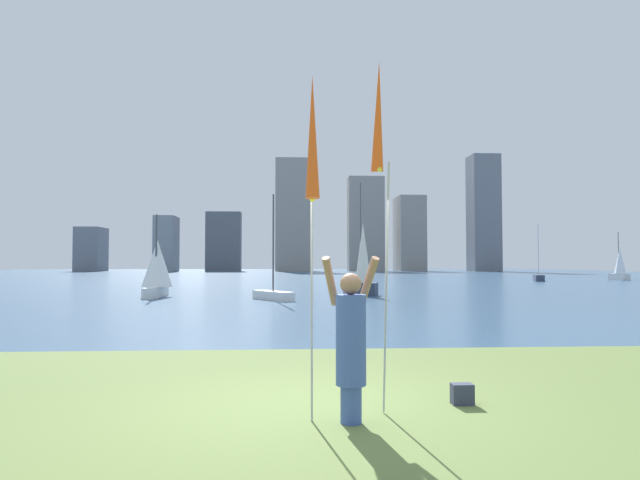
% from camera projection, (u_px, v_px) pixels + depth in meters
% --- Properties ---
extents(ground, '(120.00, 138.00, 0.12)m').
position_uv_depth(ground, '(292.00, 279.00, 57.60)').
color(ground, '#5B7038').
extents(person, '(0.68, 0.50, 1.86)m').
position_uv_depth(person, '(351.00, 340.00, 6.11)').
color(person, '#3F59A5').
rests_on(person, ground).
extents(kite_flag_left, '(0.16, 0.40, 3.93)m').
position_uv_depth(kite_flag_left, '(312.00, 143.00, 6.15)').
color(kite_flag_left, '#B2B2B7').
rests_on(kite_flag_left, ground).
extents(kite_flag_right, '(0.16, 0.91, 4.32)m').
position_uv_depth(kite_flag_right, '(378.00, 124.00, 6.89)').
color(kite_flag_right, '#B2B2B7').
rests_on(kite_flag_right, ground).
extents(bag, '(0.27, 0.17, 0.26)m').
position_uv_depth(bag, '(462.00, 394.00, 6.86)').
color(bag, '#33384C').
rests_on(bag, ground).
extents(sailboat_1, '(1.50, 2.63, 5.16)m').
position_uv_depth(sailboat_1, '(539.00, 277.00, 49.64)').
color(sailboat_1, '#333D51').
rests_on(sailboat_1, ground).
extents(sailboat_2, '(1.86, 1.36, 6.00)m').
position_uv_depth(sailboat_2, '(362.00, 262.00, 28.84)').
color(sailboat_2, '#333D51').
rests_on(sailboat_2, ground).
extents(sailboat_4, '(2.04, 2.67, 4.93)m').
position_uv_depth(sailboat_4, '(273.00, 294.00, 25.29)').
color(sailboat_4, white).
rests_on(sailboat_4, ground).
extents(sailboat_5, '(1.59, 3.07, 4.15)m').
position_uv_depth(sailboat_5, '(157.00, 267.00, 27.52)').
color(sailboat_5, white).
rests_on(sailboat_5, ground).
extents(sailboat_6, '(1.19, 2.14, 4.59)m').
position_uv_depth(sailboat_6, '(620.00, 265.00, 51.96)').
color(sailboat_6, silver).
rests_on(sailboat_6, ground).
extents(skyline_tower_0, '(4.30, 6.23, 7.98)m').
position_uv_depth(skyline_tower_0, '(91.00, 249.00, 99.71)').
color(skyline_tower_0, slate).
rests_on(skyline_tower_0, ground).
extents(skyline_tower_1, '(3.49, 5.96, 9.78)m').
position_uv_depth(skyline_tower_1, '(166.00, 244.00, 96.99)').
color(skyline_tower_1, gray).
rests_on(skyline_tower_1, ground).
extents(skyline_tower_2, '(6.37, 3.37, 10.97)m').
position_uv_depth(skyline_tower_2, '(224.00, 241.00, 101.63)').
color(skyline_tower_2, '#565B66').
rests_on(skyline_tower_2, ground).
extents(skyline_tower_3, '(6.76, 5.20, 20.58)m').
position_uv_depth(skyline_tower_3, '(294.00, 215.00, 100.64)').
color(skyline_tower_3, gray).
rests_on(skyline_tower_3, ground).
extents(skyline_tower_4, '(6.57, 3.62, 17.45)m').
position_uv_depth(skyline_tower_4, '(366.00, 224.00, 101.22)').
color(skyline_tower_4, gray).
rests_on(skyline_tower_4, ground).
extents(skyline_tower_5, '(4.90, 7.69, 13.98)m').
position_uv_depth(skyline_tower_5, '(409.00, 234.00, 103.31)').
color(skyline_tower_5, gray).
rests_on(skyline_tower_5, ground).
extents(skyline_tower_6, '(4.98, 4.81, 21.05)m').
position_uv_depth(skyline_tower_6, '(484.00, 213.00, 99.09)').
color(skyline_tower_6, slate).
rests_on(skyline_tower_6, ground).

